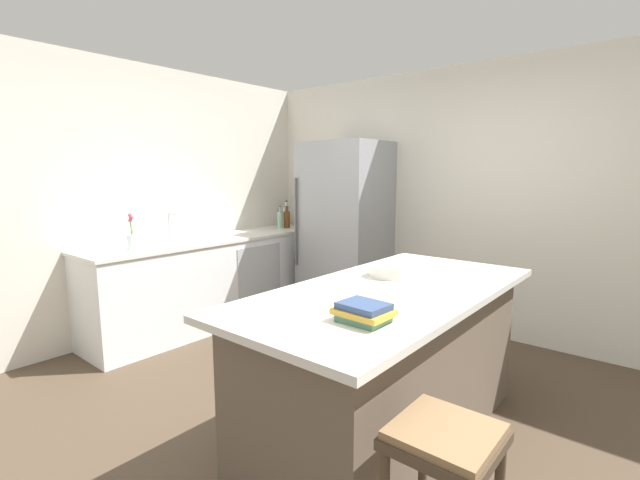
{
  "coord_description": "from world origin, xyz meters",
  "views": [
    {
      "loc": [
        1.65,
        -2.02,
        1.58
      ],
      "look_at": [
        -0.75,
        0.87,
        1.0
      ],
      "focal_mm": 24.69,
      "sensor_mm": 36.0,
      "label": 1
    }
  ],
  "objects_px": {
    "vinegar_bottle": "(300,218)",
    "whiskey_bottle": "(287,219)",
    "cookbook_stack": "(364,312)",
    "soda_bottle": "(286,216)",
    "mixing_bowl": "(390,271)",
    "refrigerator": "(345,230)",
    "gin_bottle": "(280,220)",
    "kitchen_island": "(389,362)",
    "sink_faucet": "(170,226)",
    "flower_vase": "(132,239)",
    "bar_stool": "(444,462)"
  },
  "relations": [
    {
      "from": "sink_faucet",
      "to": "mixing_bowl",
      "type": "xyz_separation_m",
      "value": [
        2.37,
        0.11,
        -0.11
      ]
    },
    {
      "from": "refrigerator",
      "to": "cookbook_stack",
      "type": "height_order",
      "value": "refrigerator"
    },
    {
      "from": "kitchen_island",
      "to": "gin_bottle",
      "type": "bearing_deg",
      "value": 147.43
    },
    {
      "from": "vinegar_bottle",
      "to": "whiskey_bottle",
      "type": "distance_m",
      "value": 0.19
    },
    {
      "from": "flower_vase",
      "to": "whiskey_bottle",
      "type": "distance_m",
      "value": 1.95
    },
    {
      "from": "gin_bottle",
      "to": "sink_faucet",
      "type": "bearing_deg",
      "value": -92.28
    },
    {
      "from": "whiskey_bottle",
      "to": "gin_bottle",
      "type": "bearing_deg",
      "value": -97.92
    },
    {
      "from": "whiskey_bottle",
      "to": "cookbook_stack",
      "type": "height_order",
      "value": "whiskey_bottle"
    },
    {
      "from": "refrigerator",
      "to": "gin_bottle",
      "type": "bearing_deg",
      "value": -171.49
    },
    {
      "from": "sink_faucet",
      "to": "vinegar_bottle",
      "type": "xyz_separation_m",
      "value": [
        0.12,
        1.72,
        -0.05
      ]
    },
    {
      "from": "bar_stool",
      "to": "mixing_bowl",
      "type": "distance_m",
      "value": 1.4
    },
    {
      "from": "bar_stool",
      "to": "mixing_bowl",
      "type": "bearing_deg",
      "value": 129.22
    },
    {
      "from": "kitchen_island",
      "to": "cookbook_stack",
      "type": "height_order",
      "value": "cookbook_stack"
    },
    {
      "from": "vinegar_bottle",
      "to": "flower_vase",
      "type": "bearing_deg",
      "value": -91.7
    },
    {
      "from": "flower_vase",
      "to": "soda_bottle",
      "type": "height_order",
      "value": "soda_bottle"
    },
    {
      "from": "sink_faucet",
      "to": "whiskey_bottle",
      "type": "xyz_separation_m",
      "value": [
        0.07,
        1.53,
        -0.05
      ]
    },
    {
      "from": "flower_vase",
      "to": "gin_bottle",
      "type": "bearing_deg",
      "value": 90.03
    },
    {
      "from": "whiskey_bottle",
      "to": "mixing_bowl",
      "type": "bearing_deg",
      "value": -31.78
    },
    {
      "from": "soda_bottle",
      "to": "whiskey_bottle",
      "type": "relative_size",
      "value": 1.22
    },
    {
      "from": "kitchen_island",
      "to": "gin_bottle",
      "type": "xyz_separation_m",
      "value": [
        -2.47,
        1.58,
        0.55
      ]
    },
    {
      "from": "refrigerator",
      "to": "whiskey_bottle",
      "type": "xyz_separation_m",
      "value": [
        -0.86,
        -0.03,
        0.07
      ]
    },
    {
      "from": "flower_vase",
      "to": "mixing_bowl",
      "type": "height_order",
      "value": "flower_vase"
    },
    {
      "from": "kitchen_island",
      "to": "mixing_bowl",
      "type": "relative_size",
      "value": 7.84
    },
    {
      "from": "flower_vase",
      "to": "vinegar_bottle",
      "type": "relative_size",
      "value": 1.16
    },
    {
      "from": "cookbook_stack",
      "to": "kitchen_island",
      "type": "bearing_deg",
      "value": 109.54
    },
    {
      "from": "bar_stool",
      "to": "vinegar_bottle",
      "type": "distance_m",
      "value": 4.1
    },
    {
      "from": "sink_faucet",
      "to": "vinegar_bottle",
      "type": "bearing_deg",
      "value": 85.96
    },
    {
      "from": "sink_faucet",
      "to": "whiskey_bottle",
      "type": "height_order",
      "value": "sink_faucet"
    },
    {
      "from": "cookbook_stack",
      "to": "mixing_bowl",
      "type": "xyz_separation_m",
      "value": [
        -0.36,
        0.83,
        -0.01
      ]
    },
    {
      "from": "sink_faucet",
      "to": "whiskey_bottle",
      "type": "distance_m",
      "value": 1.54
    },
    {
      "from": "soda_bottle",
      "to": "whiskey_bottle",
      "type": "bearing_deg",
      "value": -44.35
    },
    {
      "from": "mixing_bowl",
      "to": "gin_bottle",
      "type": "bearing_deg",
      "value": 150.21
    },
    {
      "from": "kitchen_island",
      "to": "flower_vase",
      "type": "bearing_deg",
      "value": -173.68
    },
    {
      "from": "bar_stool",
      "to": "soda_bottle",
      "type": "xyz_separation_m",
      "value": [
        -3.25,
        2.56,
        0.47
      ]
    },
    {
      "from": "mixing_bowl",
      "to": "whiskey_bottle",
      "type": "bearing_deg",
      "value": 148.22
    },
    {
      "from": "bar_stool",
      "to": "flower_vase",
      "type": "bearing_deg",
      "value": 170.74
    },
    {
      "from": "bar_stool",
      "to": "flower_vase",
      "type": "relative_size",
      "value": 2.21
    },
    {
      "from": "bar_stool",
      "to": "whiskey_bottle",
      "type": "xyz_separation_m",
      "value": [
        -3.15,
        2.47,
        0.45
      ]
    },
    {
      "from": "whiskey_bottle",
      "to": "bar_stool",
      "type": "bearing_deg",
      "value": -38.05
    },
    {
      "from": "mixing_bowl",
      "to": "sink_faucet",
      "type": "bearing_deg",
      "value": -177.4
    },
    {
      "from": "soda_bottle",
      "to": "mixing_bowl",
      "type": "height_order",
      "value": "soda_bottle"
    },
    {
      "from": "sink_faucet",
      "to": "gin_bottle",
      "type": "xyz_separation_m",
      "value": [
        0.06,
        1.43,
        -0.05
      ]
    },
    {
      "from": "kitchen_island",
      "to": "soda_bottle",
      "type": "xyz_separation_m",
      "value": [
        -2.55,
        1.77,
        0.57
      ]
    },
    {
      "from": "cookbook_stack",
      "to": "refrigerator",
      "type": "bearing_deg",
      "value": 128.17
    },
    {
      "from": "soda_bottle",
      "to": "gin_bottle",
      "type": "distance_m",
      "value": 0.21
    },
    {
      "from": "soda_bottle",
      "to": "kitchen_island",
      "type": "bearing_deg",
      "value": -34.79
    },
    {
      "from": "whiskey_bottle",
      "to": "gin_bottle",
      "type": "distance_m",
      "value": 0.1
    },
    {
      "from": "sink_faucet",
      "to": "flower_vase",
      "type": "height_order",
      "value": "flower_vase"
    },
    {
      "from": "bar_stool",
      "to": "soda_bottle",
      "type": "bearing_deg",
      "value": 141.74
    },
    {
      "from": "bar_stool",
      "to": "gin_bottle",
      "type": "xyz_separation_m",
      "value": [
        -3.16,
        2.36,
        0.45
      ]
    }
  ]
}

